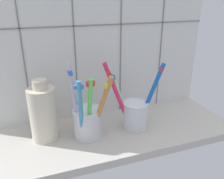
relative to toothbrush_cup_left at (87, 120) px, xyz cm
name	(u,v)px	position (x,y,z in cm)	size (l,w,h in cm)	color
counter_slab	(112,134)	(6.47, 0.30, -5.73)	(64.00, 22.00, 2.00)	#BCB7AD
tile_wall_back	(97,44)	(6.47, 12.29, 15.78)	(64.00, 2.20, 45.00)	silver
toothbrush_cup_left	(87,120)	(0.00, 0.00, 0.00)	(9.02, 9.90, 19.11)	silver
toothbrush_cup_right	(134,111)	(12.66, 0.42, -0.12)	(15.43, 6.72, 18.28)	silver
ceramic_vase	(43,113)	(-9.95, 2.95, 2.14)	(6.42, 6.42, 15.21)	beige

